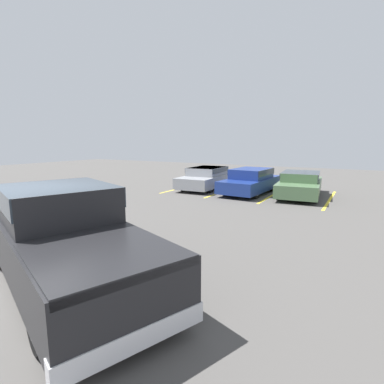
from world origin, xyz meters
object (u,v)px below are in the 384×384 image
at_px(pickup_truck, 65,238).
at_px(parked_sedan_b, 251,180).
at_px(wheel_stop_curb, 240,183).
at_px(parked_sedan_a, 207,177).
at_px(parked_sedan_c, 300,183).

height_order(pickup_truck, parked_sedan_b, pickup_truck).
bearing_deg(pickup_truck, wheel_stop_curb, 119.51).
relative_size(parked_sedan_a, parked_sedan_c, 1.00).
distance_m(parked_sedan_a, parked_sedan_b, 2.76).
relative_size(pickup_truck, parked_sedan_a, 1.25).
bearing_deg(parked_sedan_b, parked_sedan_c, 101.20).
bearing_deg(wheel_stop_curb, parked_sedan_c, -33.10).
relative_size(parked_sedan_a, wheel_stop_curb, 2.67).
distance_m(pickup_truck, wheel_stop_curb, 14.75).
xyz_separation_m(pickup_truck, parked_sedan_b, (-0.39, 11.51, -0.23)).
distance_m(parked_sedan_a, wheel_stop_curb, 2.95).
height_order(parked_sedan_b, parked_sedan_c, parked_sedan_b).
xyz_separation_m(parked_sedan_b, wheel_stop_curb, (-1.76, 3.06, -0.62)).
bearing_deg(wheel_stop_curb, pickup_truck, -81.60).
bearing_deg(parked_sedan_c, wheel_stop_curb, -128.49).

